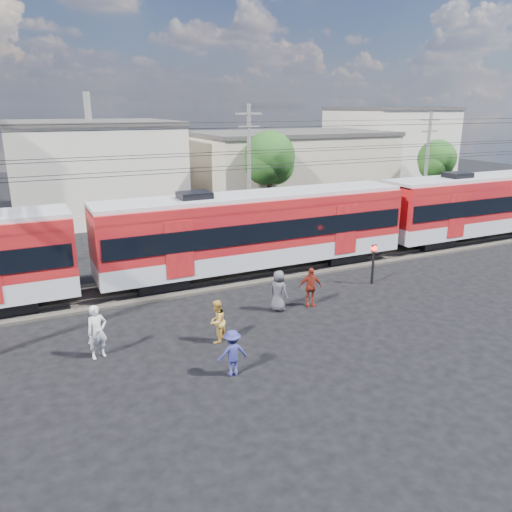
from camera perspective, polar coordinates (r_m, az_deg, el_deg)
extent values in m
plane|color=black|center=(18.05, 1.91, -10.69)|extent=(120.00, 120.00, 0.00)
cube|color=#2D2823|center=(24.82, -6.61, -2.82)|extent=(70.00, 3.40, 0.12)
cube|color=#59544C|center=(24.11, -6.03, -3.09)|extent=(70.00, 0.12, 0.12)
cube|color=#59544C|center=(25.46, -7.17, -2.05)|extent=(70.00, 0.12, 0.12)
cube|color=black|center=(23.61, -26.63, -4.84)|extent=(2.40, 2.20, 0.70)
cube|color=black|center=(24.21, -11.03, -2.80)|extent=(2.40, 2.20, 0.70)
cube|color=black|center=(28.33, 9.38, 0.16)|extent=(2.40, 2.20, 0.70)
cube|color=#A6A8AE|center=(25.61, -0.01, 0.48)|extent=(16.00, 3.00, 0.90)
cube|color=maroon|center=(25.20, -0.01, 4.08)|extent=(16.00, 3.00, 2.40)
cube|color=black|center=(25.26, -0.01, 3.53)|extent=(15.68, 3.08, 0.95)
cube|color=#A6A8AE|center=(24.96, -0.01, 6.88)|extent=(16.00, 2.60, 0.25)
cube|color=black|center=(32.43, 18.98, 1.57)|extent=(2.40, 2.20, 0.70)
cube|color=#A6A8AE|center=(35.97, 24.99, 3.65)|extent=(16.00, 3.00, 0.90)
cube|color=maroon|center=(35.68, 25.31, 6.22)|extent=(16.00, 3.00, 2.40)
cube|color=black|center=(35.72, 25.26, 5.83)|extent=(15.68, 3.08, 0.95)
cube|color=#A6A8AE|center=(35.51, 25.56, 8.20)|extent=(16.00, 2.60, 0.25)
cylinder|color=black|center=(22.92, -6.48, 9.57)|extent=(70.00, 0.03, 0.03)
cylinder|color=black|center=(24.24, -7.59, 9.91)|extent=(70.00, 0.03, 0.03)
cylinder|color=black|center=(22.85, -6.54, 11.31)|extent=(70.00, 0.03, 0.03)
cylinder|color=black|center=(24.17, -7.65, 11.56)|extent=(70.00, 0.03, 0.03)
cylinder|color=black|center=(20.14, -3.96, 14.38)|extent=(70.00, 0.03, 0.03)
cylinder|color=black|center=(26.77, -9.69, 14.75)|extent=(70.00, 0.03, 0.03)
cube|color=beige|center=(41.84, -18.10, 9.29)|extent=(12.00, 12.00, 7.00)
cube|color=#3F3D3A|center=(41.58, -18.57, 14.27)|extent=(12.24, 12.24, 0.30)
cube|color=#BEAF91|center=(44.12, 3.83, 9.75)|extent=(16.00, 10.00, 6.00)
cube|color=#3F3D3A|center=(43.86, 3.91, 13.83)|extent=(16.32, 10.20, 0.30)
cube|color=beige|center=(55.27, 14.80, 11.68)|extent=(10.00, 10.00, 8.00)
cube|color=#3F3D3A|center=(55.10, 15.12, 15.98)|extent=(10.20, 10.20, 0.30)
cylinder|color=slate|center=(32.40, -0.80, 9.50)|extent=(0.24, 0.24, 8.50)
cube|color=slate|center=(32.15, -0.83, 15.97)|extent=(1.80, 0.12, 0.12)
cube|color=slate|center=(32.17, -0.82, 14.55)|extent=(1.40, 0.12, 0.12)
cylinder|color=slate|center=(39.57, 18.87, 9.57)|extent=(0.24, 0.24, 8.00)
cube|color=slate|center=(39.35, 19.35, 14.47)|extent=(1.80, 0.12, 0.12)
cube|color=slate|center=(39.38, 19.23, 13.31)|extent=(1.40, 0.12, 0.12)
cylinder|color=#382619|center=(36.70, 1.53, 6.73)|extent=(0.36, 0.36, 3.92)
sphere|color=#1F4413|center=(36.31, 1.56, 11.30)|extent=(3.64, 3.64, 3.64)
sphere|color=#1F4413|center=(36.92, 2.18, 10.30)|extent=(2.80, 2.80, 2.80)
cylinder|color=#382619|center=(44.78, 19.66, 7.22)|extent=(0.36, 0.36, 3.36)
sphere|color=#1F4413|center=(44.48, 19.97, 10.41)|extent=(3.12, 3.12, 3.12)
sphere|color=#1F4413|center=(45.17, 20.18, 9.71)|extent=(2.40, 2.40, 2.40)
imported|color=silver|center=(18.01, -17.70, -8.25)|extent=(0.78, 0.61, 1.89)
imported|color=gold|center=(18.35, -4.49, -7.46)|extent=(0.99, 0.97, 1.61)
imported|color=navy|center=(16.20, -2.72, -11.00)|extent=(1.02, 0.61, 1.56)
imported|color=maroon|center=(21.59, 6.22, -3.54)|extent=(1.09, 0.66, 1.74)
imported|color=#444348|center=(21.02, 2.60, -3.99)|extent=(0.90, 1.03, 1.77)
imported|color=#A2A3A8|center=(39.59, 17.90, 4.75)|extent=(4.03, 1.96, 1.33)
imported|color=silver|center=(46.18, 26.39, 5.55)|extent=(4.69, 1.92, 1.51)
cylinder|color=black|center=(24.76, 13.21, -1.09)|extent=(0.12, 0.12, 1.85)
sphere|color=#FF140C|center=(24.51, 13.34, 0.86)|extent=(0.29, 0.29, 0.29)
cube|color=black|center=(24.51, 13.34, 0.86)|extent=(0.26, 0.06, 0.36)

